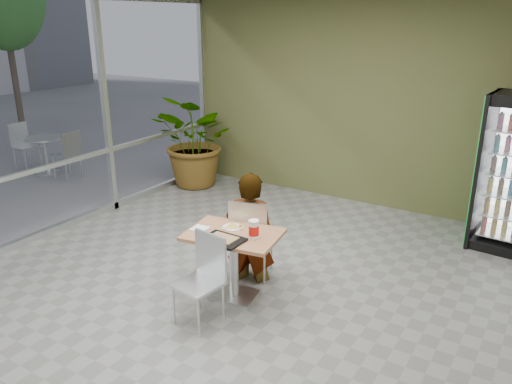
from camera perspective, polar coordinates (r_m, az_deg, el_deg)
ground at (r=5.57m, az=-3.21°, el=-11.45°), size 7.00×7.00×0.00m
room_envelope at (r=4.95m, az=-3.56°, el=4.70°), size 6.00×7.00×3.20m
storefront_frame at (r=7.09m, az=-23.92°, el=7.54°), size 0.10×7.00×3.20m
dining_table at (r=5.24m, az=-2.57°, el=-6.83°), size 1.04×0.81×0.75m
chair_far at (r=5.58m, az=-0.67°, el=-4.75°), size 0.54×0.54×0.97m
chair_near at (r=4.90m, az=-5.91°, el=-9.04°), size 0.44×0.45×0.89m
seated_woman at (r=5.67m, az=-0.67°, el=-5.33°), size 0.66×0.53×1.56m
pizza_plate at (r=5.27m, az=-2.71°, el=-3.95°), size 0.30×0.28×0.03m
soda_cup at (r=5.00m, az=-0.25°, el=-4.31°), size 0.11×0.11×0.19m
napkin_stack at (r=5.24m, az=-6.42°, el=-4.22°), size 0.17×0.17×0.02m
cafeteria_tray at (r=4.97m, az=-3.83°, el=-5.48°), size 0.42×0.31×0.02m
potted_plant at (r=8.78m, az=-6.68°, el=5.79°), size 1.73×1.58×1.63m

